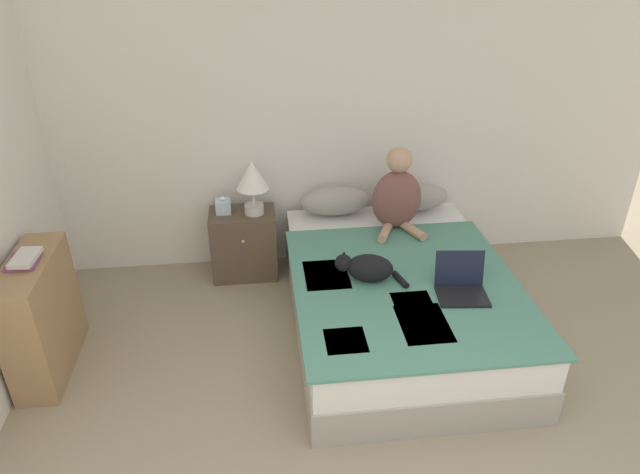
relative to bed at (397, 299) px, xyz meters
name	(u,v)px	position (x,y,z in m)	size (l,w,h in m)	color
wall_back	(337,116)	(-0.29, 1.13, 1.02)	(5.55, 0.05, 2.55)	silver
bed	(397,299)	(0.00, 0.00, 0.00)	(1.53, 2.12, 0.51)	#9E998E
pillow_near	(335,201)	(-0.33, 0.91, 0.38)	(0.59, 0.26, 0.24)	gray
pillow_far	(414,197)	(0.33, 0.91, 0.38)	(0.59, 0.26, 0.24)	gray
person_sitting	(397,195)	(0.11, 0.62, 0.54)	(0.39, 0.38, 0.67)	brown
cat_tabby	(367,267)	(-0.26, -0.11, 0.36)	(0.48, 0.27, 0.19)	black
laptop_open	(461,286)	(0.32, -0.34, 0.31)	(0.35, 0.33, 0.25)	black
nightstand	(244,244)	(-1.10, 0.88, 0.04)	(0.54, 0.38, 0.58)	brown
table_lamp	(252,179)	(-1.00, 0.87, 0.63)	(0.26, 0.26, 0.45)	beige
tissue_box	(223,206)	(-1.25, 0.91, 0.38)	(0.12, 0.12, 0.14)	silver
bookshelf	(41,316)	(-2.40, -0.13, 0.16)	(0.27, 0.79, 0.82)	#99754C
book_stack_top	(24,259)	(-2.40, -0.14, 0.59)	(0.18, 0.24, 0.06)	#844270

